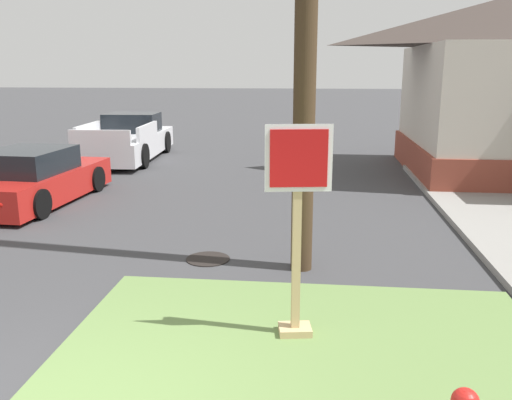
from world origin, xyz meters
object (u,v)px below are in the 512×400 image
Objects in this scene: stop_sign at (297,237)px; parked_sedan_red at (34,179)px; manhole_cover at (208,259)px; pickup_truck_white at (128,141)px.

parked_sedan_red is (-6.13, 5.79, -0.68)m from stop_sign.
parked_sedan_red is at bearing 136.65° from stop_sign.
manhole_cover is 0.13× the size of pickup_truck_white.
pickup_truck_white is (-6.08, 11.96, -0.60)m from stop_sign.
stop_sign is 0.55× the size of parked_sedan_red.
parked_sedan_red is 6.17m from pickup_truck_white.
stop_sign is 13.43m from pickup_truck_white.
parked_sedan_red is 0.77× the size of pickup_truck_white.
stop_sign is 0.43× the size of pickup_truck_white.
manhole_cover is at bearing 120.83° from stop_sign.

